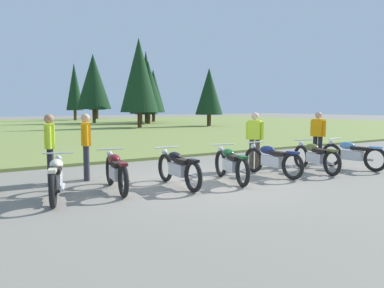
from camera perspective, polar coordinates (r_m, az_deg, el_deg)
The scene contains 14 objects.
ground_plane at distance 9.55m, azimuth 1.97°, elevation -5.67°, with size 140.00×140.00×0.00m, color gray.
grass_moorland at distance 34.48m, azimuth -23.95°, elevation 2.03°, with size 80.00×44.00×0.10m, color olive.
forest_treeline at distance 36.03m, azimuth -24.88°, elevation 8.80°, with size 39.73×29.91×8.67m.
motorcycle_cream at distance 8.28m, azimuth -19.07°, elevation -4.62°, with size 0.87×2.02×0.88m.
motorcycle_maroon at distance 8.78m, azimuth -10.94°, elevation -3.86°, with size 0.66×2.08×0.88m.
motorcycle_black at distance 9.07m, azimuth -2.03°, elevation -3.47°, with size 0.62×2.10×0.88m.
motorcycle_british_green at distance 9.74m, azimuth 5.65°, elevation -2.87°, with size 0.81×2.04×0.88m.
motorcycle_navy at distance 10.67m, azimuth 11.49°, elevation -2.22°, with size 0.62×2.10×0.88m.
motorcycle_olive at distance 11.61m, azimuth 17.46°, elevation -1.74°, with size 0.75×2.06×0.88m.
motorcycle_sky_blue at distance 12.60m, azimuth 22.17°, elevation -1.35°, with size 0.62×2.10×0.88m.
rider_in_hivis_vest at distance 11.68m, azimuth 9.08°, elevation 1.00°, with size 0.37×0.49×1.67m.
rider_checking_bike at distance 13.33m, azimuth 17.78°, elevation 1.35°, with size 0.27×0.55×1.67m.
rider_near_row_end at distance 9.71m, azimuth -19.90°, elevation -0.16°, with size 0.31×0.53×1.67m.
rider_with_back_turned at distance 10.13m, azimuth -15.11°, elevation 0.20°, with size 0.30×0.53×1.67m.
Camera 1 is at (-5.37, -7.68, 1.85)m, focal length 36.82 mm.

